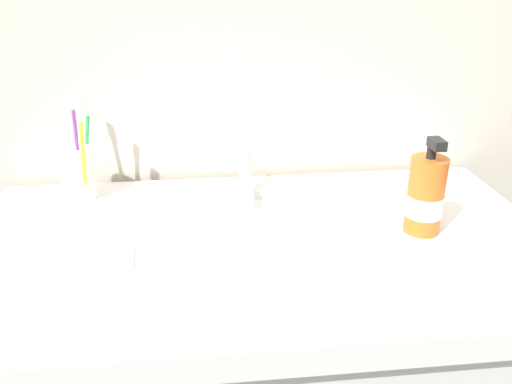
# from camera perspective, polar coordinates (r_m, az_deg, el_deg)

# --- Properties ---
(tiled_wall_back) EXTENTS (2.21, 0.04, 2.40)m
(tiled_wall_back) POSITION_cam_1_polar(r_m,az_deg,el_deg) (1.12, -1.45, 18.68)
(tiled_wall_back) COLOR beige
(tiled_wall_back) RESTS_ON ground
(sink_basin) EXTENTS (0.45, 0.45, 0.11)m
(sink_basin) POSITION_cam_1_polar(r_m,az_deg,el_deg) (0.90, 0.21, -8.34)
(sink_basin) COLOR white
(sink_basin) RESTS_ON vanity_counter
(faucet) EXTENTS (0.02, 0.14, 0.10)m
(faucet) POSITION_cam_1_polar(r_m,az_deg,el_deg) (1.05, -1.10, 1.66)
(faucet) COLOR silver
(faucet) RESTS_ON sink_basin
(toothbrush_cup) EXTENTS (0.07, 0.07, 0.11)m
(toothbrush_cup) POSITION_cam_1_polar(r_m,az_deg,el_deg) (1.10, -18.76, 2.00)
(toothbrush_cup) COLOR white
(toothbrush_cup) RESTS_ON vanity_counter
(toothbrush_white) EXTENTS (0.03, 0.05, 0.19)m
(toothbrush_white) POSITION_cam_1_polar(r_m,az_deg,el_deg) (1.11, -18.47, 5.32)
(toothbrush_white) COLOR white
(toothbrush_white) RESTS_ON toothbrush_cup
(toothbrush_yellow) EXTENTS (0.03, 0.05, 0.19)m
(toothbrush_yellow) POSITION_cam_1_polar(r_m,az_deg,el_deg) (1.03, -18.24, 4.33)
(toothbrush_yellow) COLOR yellow
(toothbrush_yellow) RESTS_ON toothbrush_cup
(toothbrush_purple) EXTENTS (0.02, 0.04, 0.21)m
(toothbrush_purple) POSITION_cam_1_polar(r_m,az_deg,el_deg) (1.05, -18.81, 5.09)
(toothbrush_purple) COLOR purple
(toothbrush_purple) RESTS_ON toothbrush_cup
(toothbrush_green) EXTENTS (0.04, 0.03, 0.18)m
(toothbrush_green) POSITION_cam_1_polar(r_m,az_deg,el_deg) (1.09, -17.84, 5.02)
(toothbrush_green) COLOR green
(toothbrush_green) RESTS_ON toothbrush_cup
(soap_dispenser) EXTENTS (0.06, 0.06, 0.17)m
(soap_dispenser) POSITION_cam_1_polar(r_m,az_deg,el_deg) (0.95, 17.90, -0.52)
(soap_dispenser) COLOR orange
(soap_dispenser) RESTS_ON vanity_counter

